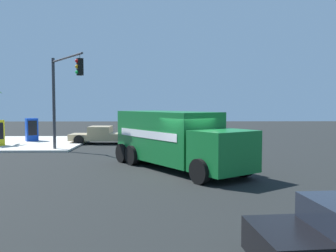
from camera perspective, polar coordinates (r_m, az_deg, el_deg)
The scene contains 6 objects.
ground_plane at distance 15.97m, azimuth 3.06°, elevation -7.70°, with size 100.00×100.00×0.00m, color black.
sidewalk_corner_far at distance 30.40m, azimuth -22.91°, elevation -2.52°, with size 10.45×10.45×0.14m, color beige.
delivery_truck at distance 17.05m, azimuth 1.19°, elevation -2.08°, with size 7.99×6.57×2.75m.
traffic_light_secondary at distance 23.31m, azimuth -16.74°, elevation 5.93°, with size 4.20×2.98×6.03m.
pickup_tan at distance 28.52m, azimuth -10.43°, elevation -1.35°, with size 2.37×5.26×1.38m.
vending_machine_red at distance 30.87m, azimuth -21.09°, elevation -0.53°, with size 1.10×1.16×1.85m.
Camera 1 is at (-15.63, 1.14, 3.09)m, focal length 37.85 mm.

